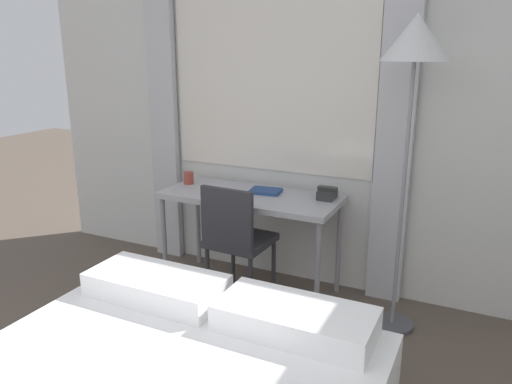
{
  "coord_description": "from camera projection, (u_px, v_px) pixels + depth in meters",
  "views": [
    {
      "loc": [
        1.05,
        -0.15,
        1.75
      ],
      "look_at": [
        -0.24,
        2.52,
        0.89
      ],
      "focal_mm": 35.0,
      "sensor_mm": 36.0,
      "label": 1
    }
  ],
  "objects": [
    {
      "name": "mug",
      "position": [
        189.0,
        178.0,
        3.83
      ],
      "size": [
        0.08,
        0.08,
        0.09
      ],
      "color": "#993F33",
      "rests_on": "desk"
    },
    {
      "name": "standing_lamp",
      "position": [
        414.0,
        59.0,
        2.79
      ],
      "size": [
        0.38,
        0.38,
        1.93
      ],
      "color": "#4C4C51",
      "rests_on": "ground_plane"
    },
    {
      "name": "desk_chair",
      "position": [
        236.0,
        236.0,
        3.39
      ],
      "size": [
        0.42,
        0.42,
        0.88
      ],
      "rotation": [
        0.0,
        0.0,
        -0.05
      ],
      "color": "#333338",
      "rests_on": "ground_plane"
    },
    {
      "name": "book",
      "position": [
        266.0,
        191.0,
        3.6
      ],
      "size": [
        0.24,
        0.19,
        0.02
      ],
      "rotation": [
        0.0,
        0.0,
        0.14
      ],
      "color": "navy",
      "rests_on": "desk"
    },
    {
      "name": "telephone",
      "position": [
        327.0,
        194.0,
        3.45
      ],
      "size": [
        0.13,
        0.15,
        0.09
      ],
      "color": "#2D2D2D",
      "rests_on": "desk"
    },
    {
      "name": "desk",
      "position": [
        250.0,
        202.0,
        3.59
      ],
      "size": [
        1.28,
        0.55,
        0.74
      ],
      "color": "#B2B2B7",
      "rests_on": "ground_plane"
    },
    {
      "name": "wall_back_with_window",
      "position": [
        324.0,
        106.0,
        3.53
      ],
      "size": [
        5.01,
        0.13,
        2.7
      ],
      "color": "silver",
      "rests_on": "ground_plane"
    }
  ]
}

